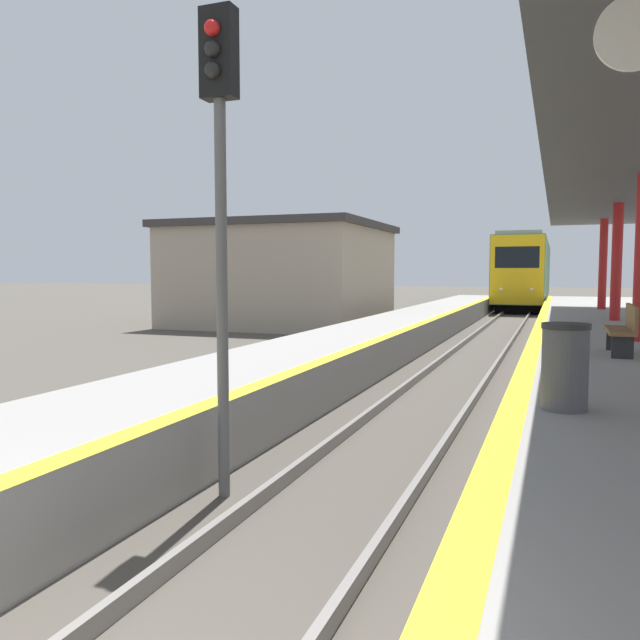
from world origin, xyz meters
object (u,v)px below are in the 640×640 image
train (526,272)px  bench (624,328)px  trash_bin (565,366)px  signal_near (220,164)px

train → bench: bearing=-84.6°
trash_bin → bench: trash_bin is taller
signal_near → bench: bearing=57.6°
train → trash_bin: (2.18, -39.63, -1.03)m
train → trash_bin: 39.70m
signal_near → bench: 8.53m
bench → trash_bin: bearing=-101.3°
train → trash_bin: size_ratio=23.80×
bench → signal_near: bearing=-122.4°
train → trash_bin: train is taller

